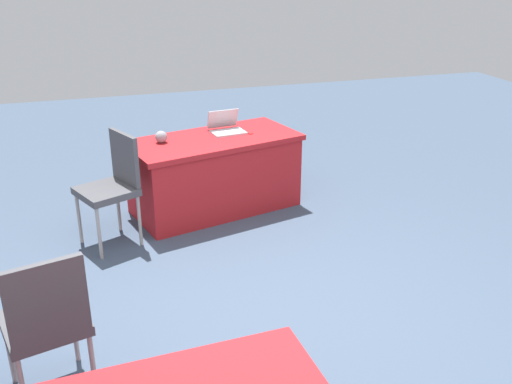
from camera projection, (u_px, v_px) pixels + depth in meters
The scene contains 7 objects.
ground_plane at pixel (253, 323), 4.04m from camera, with size 14.40×14.40×0.00m, color #3D4C60.
table_foreground at pixel (214, 173), 5.70m from camera, with size 1.76×1.14×0.74m.
chair_tucked_left at pixel (46, 319), 3.17m from camera, with size 0.54×0.54×0.94m.
chair_tucked_right at pixel (113, 182), 4.95m from camera, with size 0.58×0.58×0.98m.
laptop_silver at pixel (226, 128), 5.72m from camera, with size 0.35×0.33×0.21m.
yarn_ball at pixel (161, 137), 5.39m from camera, with size 0.11×0.11×0.11m, color gray.
scissors_red at pixel (246, 132), 5.72m from camera, with size 0.18×0.04×0.01m, color red.
Camera 1 is at (0.98, 3.23, 2.40)m, focal length 40.74 mm.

